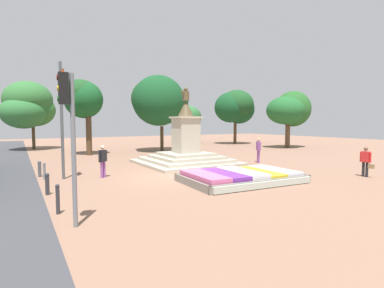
% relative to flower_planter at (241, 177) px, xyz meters
% --- Properties ---
extents(ground_plane, '(88.91, 88.91, 0.00)m').
position_rel_flower_planter_xyz_m(ground_plane, '(-2.18, 2.83, -0.24)').
color(ground_plane, '#8C6651').
extents(flower_planter, '(5.61, 3.72, 0.53)m').
position_rel_flower_planter_xyz_m(flower_planter, '(0.00, 0.00, 0.00)').
color(flower_planter, '#38281C').
rests_on(flower_planter, ground_plane).
extents(statue_monument, '(5.94, 5.94, 5.11)m').
position_rel_flower_planter_xyz_m(statue_monument, '(0.80, 6.72, 0.65)').
color(statue_monument, '#B3A995').
rests_on(statue_monument, ground_plane).
extents(traffic_light_near_crossing, '(0.41, 0.29, 4.04)m').
position_rel_flower_planter_xyz_m(traffic_light_near_crossing, '(-7.81, -2.51, 2.58)').
color(traffic_light_near_crossing, slate).
rests_on(traffic_light_near_crossing, ground_plane).
extents(banner_pole, '(0.17, 0.74, 5.69)m').
position_rel_flower_planter_xyz_m(banner_pole, '(-7.07, 4.92, 2.84)').
color(banner_pole, '#4C5156').
rests_on(banner_pole, ground_plane).
extents(pedestrian_with_handbag, '(0.23, 0.73, 1.53)m').
position_rel_flower_planter_xyz_m(pedestrian_with_handbag, '(6.36, -2.20, 0.61)').
color(pedestrian_with_handbag, black).
rests_on(pedestrian_with_handbag, ground_plane).
extents(pedestrian_near_planter, '(0.49, 0.39, 1.64)m').
position_rel_flower_planter_xyz_m(pedestrian_near_planter, '(-5.30, 4.35, 0.71)').
color(pedestrian_near_planter, '#8C4C99').
rests_on(pedestrian_near_planter, ground_plane).
extents(pedestrian_crossing_plaza, '(0.35, 0.53, 1.72)m').
position_rel_flower_planter_xyz_m(pedestrian_crossing_plaza, '(5.38, 4.63, 0.76)').
color(pedestrian_crossing_plaza, '#8C4C99').
rests_on(pedestrian_crossing_plaza, ground_plane).
extents(kerb_bollard_south, '(0.13, 0.13, 0.92)m').
position_rel_flower_planter_xyz_m(kerb_bollard_south, '(-7.98, -1.05, 0.25)').
color(kerb_bollard_south, '#2D2D33').
rests_on(kerb_bollard_south, ground_plane).
extents(kerb_bollard_mid_a, '(0.17, 0.17, 0.85)m').
position_rel_flower_planter_xyz_m(kerb_bollard_mid_a, '(-8.05, 1.78, 0.22)').
color(kerb_bollard_mid_a, '#2D2D33').
rests_on(kerb_bollard_mid_a, ground_plane).
extents(kerb_bollard_mid_b, '(0.12, 0.12, 0.84)m').
position_rel_flower_planter_xyz_m(kerb_bollard_mid_b, '(-7.89, 5.27, 0.21)').
color(kerb_bollard_mid_b, slate).
rests_on(kerb_bollard_mid_b, ground_plane).
extents(kerb_bollard_north, '(0.17, 0.17, 0.83)m').
position_rel_flower_planter_xyz_m(kerb_bollard_north, '(-8.05, 6.22, 0.20)').
color(kerb_bollard_north, '#4C5156').
rests_on(kerb_bollard_north, ground_plane).
extents(park_tree_far_left, '(5.31, 4.76, 6.97)m').
position_rel_flower_planter_xyz_m(park_tree_far_left, '(15.51, 19.94, 4.55)').
color(park_tree_far_left, '#4C3823').
rests_on(park_tree_far_left, ground_plane).
extents(park_tree_behind_statue, '(5.97, 5.79, 7.19)m').
position_rel_flower_planter_xyz_m(park_tree_behind_statue, '(2.97, 15.82, 4.68)').
color(park_tree_behind_statue, '#4C3823').
rests_on(park_tree_behind_statue, ground_plane).
extents(park_tree_far_right, '(5.19, 5.39, 6.99)m').
position_rel_flower_planter_xyz_m(park_tree_far_right, '(-7.92, 24.04, 4.19)').
color(park_tree_far_right, '#4C3823').
rests_on(park_tree_far_right, ground_plane).
extents(park_tree_street_side, '(3.45, 3.62, 6.43)m').
position_rel_flower_planter_xyz_m(park_tree_street_side, '(-4.09, 16.08, 4.64)').
color(park_tree_street_side, '#4C3823').
rests_on(park_tree_street_side, ground_plane).
extents(park_tree_mid_canopy, '(5.53, 4.08, 6.28)m').
position_rel_flower_planter_xyz_m(park_tree_mid_canopy, '(17.19, 12.35, 3.94)').
color(park_tree_mid_canopy, brown).
rests_on(park_tree_mid_canopy, ground_plane).
extents(park_tree_distant, '(4.09, 4.88, 5.17)m').
position_rel_flower_planter_xyz_m(park_tree_distant, '(11.28, 25.04, 3.18)').
color(park_tree_distant, '#4C3823').
rests_on(park_tree_distant, ground_plane).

